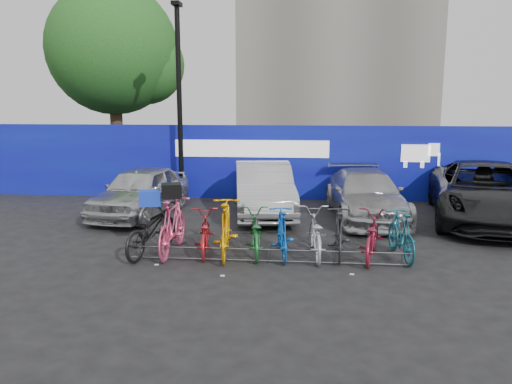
# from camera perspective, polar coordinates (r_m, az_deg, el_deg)

# --- Properties ---
(ground) EXTENTS (100.00, 100.00, 0.00)m
(ground) POSITION_cam_1_polar(r_m,az_deg,el_deg) (10.63, 1.65, -7.11)
(ground) COLOR black
(ground) RESTS_ON ground
(hoarding) EXTENTS (22.00, 0.18, 2.40)m
(hoarding) POSITION_cam_1_polar(r_m,az_deg,el_deg) (16.25, 3.03, 3.40)
(hoarding) COLOR #0D0B9A
(hoarding) RESTS_ON ground
(tree) EXTENTS (5.40, 5.20, 7.80)m
(tree) POSITION_cam_1_polar(r_m,az_deg,el_deg) (21.56, -15.40, 15.11)
(tree) COLOR #382314
(tree) RESTS_ON ground
(lamppost) EXTENTS (0.25, 0.50, 6.11)m
(lamppost) POSITION_cam_1_polar(r_m,az_deg,el_deg) (15.97, -8.76, 10.61)
(lamppost) COLOR black
(lamppost) RESTS_ON ground
(bike_rack) EXTENTS (5.60, 0.03, 0.30)m
(bike_rack) POSITION_cam_1_polar(r_m,az_deg,el_deg) (10.01, 1.43, -7.26)
(bike_rack) COLOR #595B60
(bike_rack) RESTS_ON ground
(car_0) EXTENTS (2.23, 4.24, 1.38)m
(car_0) POSITION_cam_1_polar(r_m,az_deg,el_deg) (14.36, -13.06, 0.11)
(car_0) COLOR #ACACB0
(car_0) RESTS_ON ground
(car_1) EXTENTS (2.14, 4.57, 1.45)m
(car_1) POSITION_cam_1_polar(r_m,az_deg,el_deg) (14.08, 0.87, 0.33)
(car_1) COLOR #ACACB1
(car_1) RESTS_ON ground
(car_2) EXTENTS (2.14, 4.59, 1.30)m
(car_2) POSITION_cam_1_polar(r_m,az_deg,el_deg) (13.99, 12.40, -0.30)
(car_2) COLOR #9E9FA2
(car_2) RESTS_ON ground
(car_3) EXTENTS (3.66, 6.08, 1.58)m
(car_3) POSITION_cam_1_polar(r_m,az_deg,el_deg) (14.56, 24.75, -0.05)
(car_3) COLOR black
(car_3) RESTS_ON ground
(bike_0) EXTENTS (1.13, 2.09, 1.04)m
(bike_0) POSITION_cam_1_polar(r_m,az_deg,el_deg) (10.76, -11.89, -4.23)
(bike_0) COLOR black
(bike_0) RESTS_ON ground
(bike_1) EXTENTS (0.59, 2.01, 1.20)m
(bike_1) POSITION_cam_1_polar(r_m,az_deg,el_deg) (10.67, -9.53, -3.83)
(bike_1) COLOR #E64675
(bike_1) RESTS_ON ground
(bike_2) EXTENTS (0.85, 1.77, 0.89)m
(bike_2) POSITION_cam_1_polar(r_m,az_deg,el_deg) (10.62, -5.95, -4.67)
(bike_2) COLOR #A81A22
(bike_2) RESTS_ON ground
(bike_3) EXTENTS (0.73, 2.01, 1.18)m
(bike_3) POSITION_cam_1_polar(r_m,az_deg,el_deg) (10.39, -3.48, -4.14)
(bike_3) COLOR #E69B04
(bike_3) RESTS_ON ground
(bike_4) EXTENTS (0.84, 1.84, 0.93)m
(bike_4) POSITION_cam_1_polar(r_m,az_deg,el_deg) (10.51, -0.14, -4.66)
(bike_4) COLOR #1A652B
(bike_4) RESTS_ON ground
(bike_5) EXTENTS (0.69, 1.74, 1.02)m
(bike_5) POSITION_cam_1_polar(r_m,az_deg,el_deg) (10.35, 2.99, -4.68)
(bike_5) COLOR blue
(bike_5) RESTS_ON ground
(bike_6) EXTENTS (0.77, 1.90, 0.98)m
(bike_6) POSITION_cam_1_polar(r_m,az_deg,el_deg) (10.45, 6.75, -4.70)
(bike_6) COLOR #A3A6AA
(bike_6) RESTS_ON ground
(bike_7) EXTENTS (0.51, 1.68, 1.00)m
(bike_7) POSITION_cam_1_polar(r_m,az_deg,el_deg) (10.47, 9.43, -4.66)
(bike_7) COLOR #28282B
(bike_7) RESTS_ON ground
(bike_8) EXTENTS (1.01, 1.91, 0.96)m
(bike_8) POSITION_cam_1_polar(r_m,az_deg,el_deg) (10.49, 13.03, -4.91)
(bike_8) COLOR maroon
(bike_8) RESTS_ON ground
(bike_9) EXTENTS (0.67, 1.71, 1.00)m
(bike_9) POSITION_cam_1_polar(r_m,az_deg,el_deg) (10.65, 16.26, -4.72)
(bike_9) COLOR #135669
(bike_9) RESTS_ON ground
(cargo_crate) EXTENTS (0.51, 0.44, 0.31)m
(cargo_crate) POSITION_cam_1_polar(r_m,az_deg,el_deg) (10.61, -12.03, -0.69)
(cargo_crate) COLOR #1434BC
(cargo_crate) RESTS_ON bike_0
(cargo_topcase) EXTENTS (0.50, 0.47, 0.30)m
(cargo_topcase) POSITION_cam_1_polar(r_m,az_deg,el_deg) (10.51, -9.65, 0.14)
(cargo_topcase) COLOR black
(cargo_topcase) RESTS_ON bike_1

